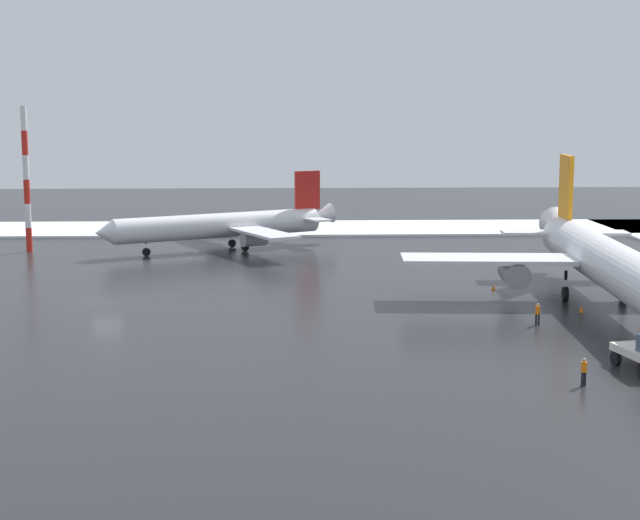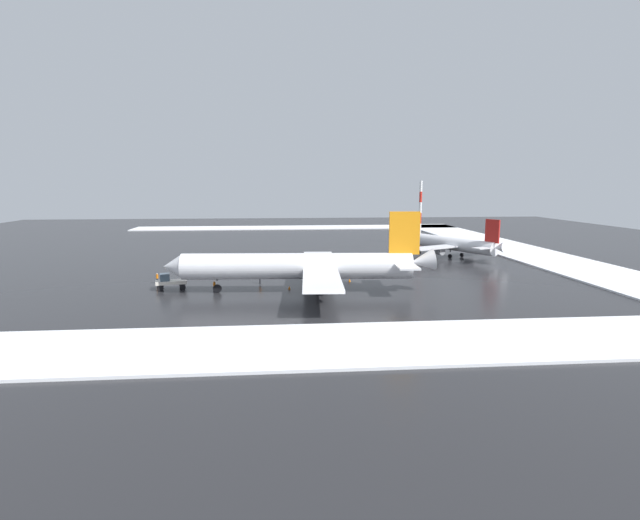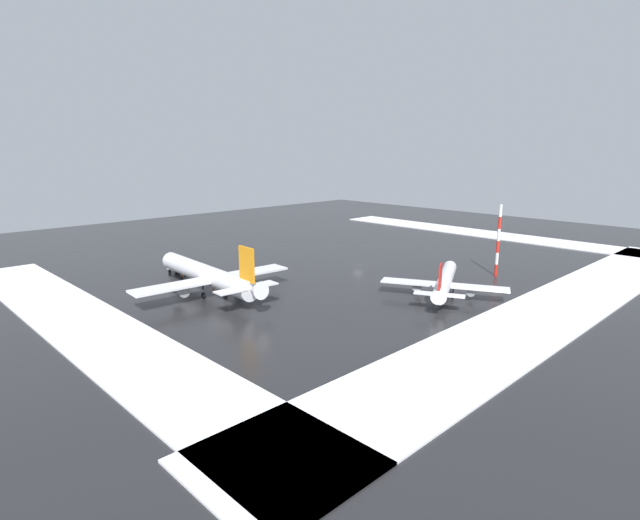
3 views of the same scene
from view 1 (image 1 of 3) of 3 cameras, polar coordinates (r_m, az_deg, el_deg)
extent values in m
plane|color=#232326|center=(86.46, -12.31, -2.38)|extent=(240.00, 240.00, 0.00)
cube|color=white|center=(135.34, -8.64, 1.80)|extent=(152.00, 16.00, 0.30)
cylinder|color=white|center=(84.05, 16.32, -0.12)|extent=(6.04, 34.12, 3.85)
cone|color=white|center=(101.84, 13.70, 1.89)|extent=(3.52, 4.24, 3.74)
cube|color=white|center=(85.54, 9.71, 0.04)|extent=(15.00, 5.92, 0.41)
cylinder|color=gray|center=(85.52, 11.25, -0.78)|extent=(2.51, 3.99, 2.26)
cube|color=orange|center=(98.79, 14.12, 4.11)|extent=(0.70, 4.54, 6.34)
cube|color=white|center=(99.81, 15.95, 1.53)|extent=(5.61, 3.29, 0.27)
cube|color=white|center=(98.33, 12.12, 1.57)|extent=(5.61, 3.29, 0.27)
cylinder|color=black|center=(88.20, 17.28, -0.87)|extent=(0.27, 0.27, 0.79)
cylinder|color=black|center=(88.48, 17.23, -1.91)|extent=(0.48, 1.27, 1.24)
cylinder|color=black|center=(86.98, 14.12, -0.87)|extent=(0.27, 0.27, 0.79)
cylinder|color=black|center=(87.26, 14.08, -1.93)|extent=(0.48, 1.27, 1.24)
cylinder|color=white|center=(114.79, -5.93, 2.01)|extent=(23.83, 14.05, 2.87)
cone|color=white|center=(110.15, -12.47, 1.56)|extent=(3.04, 3.35, 2.72)
cone|color=white|center=(120.83, 0.10, 2.64)|extent=(3.79, 3.54, 2.79)
cube|color=white|center=(109.63, -3.28, 1.59)|extent=(8.29, 11.45, 0.30)
cylinder|color=gray|center=(111.06, -3.85, 1.24)|extent=(3.32, 2.81, 1.69)
cube|color=white|center=(122.12, -6.12, 2.30)|extent=(8.29, 11.45, 0.30)
cylinder|color=gray|center=(120.52, -5.99, 1.81)|extent=(3.32, 2.81, 1.69)
cube|color=red|center=(119.56, -0.74, 4.07)|extent=(3.14, 1.80, 4.72)
cube|color=white|center=(117.59, -0.22, 2.38)|extent=(3.79, 4.60, 0.20)
cube|color=white|center=(122.01, -1.38, 2.62)|extent=(3.79, 4.60, 0.20)
cylinder|color=black|center=(111.78, -10.09, 1.08)|extent=(0.20, 0.20, 0.59)
cylinder|color=black|center=(111.95, -10.07, 0.46)|extent=(0.96, 0.68, 0.93)
cylinder|color=black|center=(114.29, -4.39, 1.36)|extent=(0.20, 0.20, 0.59)
cylinder|color=black|center=(114.45, -4.38, 0.75)|extent=(0.96, 0.68, 0.93)
cylinder|color=black|center=(117.64, -5.15, 1.57)|extent=(0.20, 0.20, 0.59)
cylinder|color=black|center=(117.80, -5.14, 0.98)|extent=(0.96, 0.68, 0.93)
cylinder|color=black|center=(66.66, 16.83, -5.51)|extent=(0.50, 0.95, 0.90)
cylinder|color=black|center=(77.27, 12.46, -3.40)|extent=(0.16, 0.16, 0.85)
cylinder|color=black|center=(77.27, 12.61, -3.40)|extent=(0.16, 0.16, 0.85)
cylinder|color=orange|center=(77.12, 12.55, -2.87)|extent=(0.36, 0.36, 0.62)
sphere|color=tan|center=(77.03, 12.56, -2.55)|extent=(0.24, 0.24, 0.24)
cylinder|color=black|center=(61.42, 15.15, -6.68)|extent=(0.16, 0.16, 0.85)
cylinder|color=black|center=(61.29, 15.01, -6.71)|extent=(0.16, 0.16, 0.85)
cylinder|color=orange|center=(61.17, 15.11, -6.03)|extent=(0.36, 0.36, 0.62)
sphere|color=tan|center=(61.06, 15.13, -5.64)|extent=(0.24, 0.24, 0.24)
cylinder|color=red|center=(118.50, -16.57, 1.14)|extent=(0.70, 0.70, 2.79)
cylinder|color=white|center=(118.17, -16.63, 2.48)|extent=(0.70, 0.70, 2.79)
cylinder|color=red|center=(117.91, -16.69, 3.83)|extent=(0.70, 0.70, 2.79)
cylinder|color=white|center=(117.72, -16.75, 5.19)|extent=(0.70, 0.70, 2.79)
cylinder|color=red|center=(117.59, -16.81, 6.54)|extent=(0.70, 0.70, 2.79)
cylinder|color=white|center=(117.53, -16.87, 7.90)|extent=(0.70, 0.70, 2.79)
cone|color=orange|center=(82.95, 14.97, -2.76)|extent=(0.36, 0.36, 0.55)
cone|color=orange|center=(91.24, 10.06, -1.55)|extent=(0.36, 0.36, 0.55)
camera|label=2|loc=(124.82, 50.90, 5.39)|focal=28.00mm
camera|label=3|loc=(184.45, 23.71, 12.01)|focal=28.00mm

